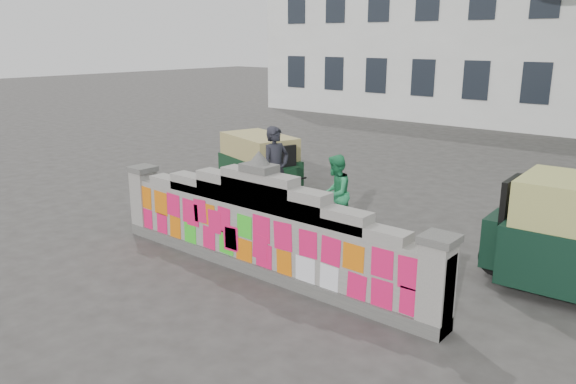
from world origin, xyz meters
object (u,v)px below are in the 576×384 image
at_px(cyclist_rider, 276,182).
at_px(pedestrian, 335,194).
at_px(rickshaw_left, 261,163).
at_px(cyclist_bike, 276,199).

distance_m(cyclist_rider, pedestrian, 1.26).
bearing_deg(rickshaw_left, pedestrian, -5.44).
bearing_deg(cyclist_rider, rickshaw_left, 58.47).
height_order(cyclist_bike, rickshaw_left, rickshaw_left).
bearing_deg(pedestrian, cyclist_bike, -90.36).
xyz_separation_m(cyclist_rider, rickshaw_left, (-1.94, 1.67, -0.15)).
height_order(cyclist_rider, pedestrian, cyclist_rider).
xyz_separation_m(cyclist_bike, pedestrian, (1.20, 0.38, 0.25)).
height_order(cyclist_rider, rickshaw_left, cyclist_rider).
height_order(cyclist_bike, pedestrian, pedestrian).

